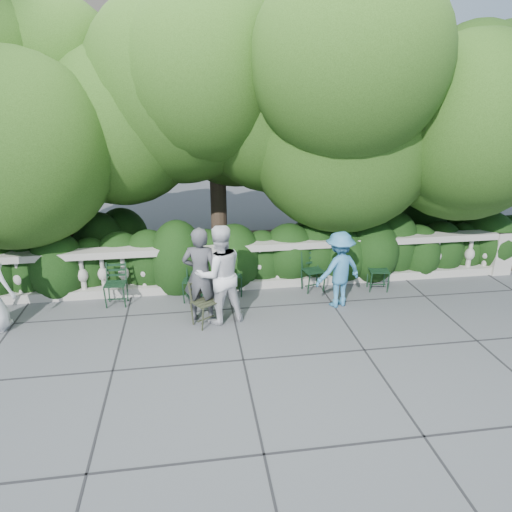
{
  "coord_description": "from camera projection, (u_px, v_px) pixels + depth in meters",
  "views": [
    {
      "loc": [
        -1.21,
        -7.14,
        4.02
      ],
      "look_at": [
        0.0,
        1.0,
        1.0
      ],
      "focal_mm": 32.0,
      "sensor_mm": 36.0,
      "label": 1
    }
  ],
  "objects": [
    {
      "name": "person_woman_grey",
      "position": [
        201.0,
        275.0,
        8.17
      ],
      "size": [
        0.72,
        0.54,
        1.78
      ],
      "primitive_type": "imported",
      "rotation": [
        0.0,
        0.0,
        2.95
      ],
      "color": "#44454A",
      "rests_on": "ground"
    },
    {
      "name": "chair_a",
      "position": [
        116.0,
        308.0,
        8.91
      ],
      "size": [
        0.47,
        0.5,
        0.84
      ],
      "primitive_type": null,
      "rotation": [
        0.0,
        0.0,
        -0.05
      ],
      "color": "black",
      "rests_on": "ground"
    },
    {
      "name": "chair_e",
      "position": [
        378.0,
        292.0,
        9.59
      ],
      "size": [
        0.51,
        0.55,
        0.84
      ],
      "primitive_type": null,
      "rotation": [
        0.0,
        0.0,
        -0.17
      ],
      "color": "black",
      "rests_on": "ground"
    },
    {
      "name": "ground",
      "position": [
        264.0,
        327.0,
        8.19
      ],
      "size": [
        90.0,
        90.0,
        0.0
      ],
      "primitive_type": "plane",
      "color": "#494B50",
      "rests_on": "ground"
    },
    {
      "name": "balustrade",
      "position": [
        250.0,
        266.0,
        9.69
      ],
      "size": [
        12.0,
        0.44,
        1.0
      ],
      "color": "#9E998E",
      "rests_on": "ground"
    },
    {
      "name": "chair_f",
      "position": [
        315.0,
        293.0,
        9.57
      ],
      "size": [
        0.53,
        0.56,
        0.84
      ],
      "primitive_type": null,
      "rotation": [
        0.0,
        0.0,
        0.21
      ],
      "color": "black",
      "rests_on": "ground"
    },
    {
      "name": "person_older_blue",
      "position": [
        339.0,
        270.0,
        8.78
      ],
      "size": [
        1.1,
        0.84,
        1.51
      ],
      "primitive_type": "imported",
      "rotation": [
        0.0,
        0.0,
        3.47
      ],
      "color": "teal",
      "rests_on": "ground"
    },
    {
      "name": "chair_d",
      "position": [
        200.0,
        303.0,
        9.09
      ],
      "size": [
        0.5,
        0.53,
        0.84
      ],
      "primitive_type": null,
      "rotation": [
        0.0,
        0.0,
        0.12
      ],
      "color": "black",
      "rests_on": "ground"
    },
    {
      "name": "person_casual_man",
      "position": [
        219.0,
        274.0,
        8.13
      ],
      "size": [
        1.02,
        0.88,
        1.82
      ],
      "primitive_type": "imported",
      "rotation": [
        0.0,
        0.0,
        3.38
      ],
      "color": "silver",
      "rests_on": "ground"
    },
    {
      "name": "chair_b",
      "position": [
        193.0,
        304.0,
        9.09
      ],
      "size": [
        0.53,
        0.56,
        0.84
      ],
      "primitive_type": null,
      "rotation": [
        0.0,
        0.0,
        -0.2
      ],
      "color": "black",
      "rests_on": "ground"
    },
    {
      "name": "shrub_hedge",
      "position": [
        244.0,
        267.0,
        10.97
      ],
      "size": [
        15.0,
        2.6,
        1.7
      ],
      "primitive_type": null,
      "color": "black",
      "rests_on": "ground"
    },
    {
      "name": "chair_weathered",
      "position": [
        211.0,
        327.0,
        8.18
      ],
      "size": [
        0.63,
        0.64,
        0.84
      ],
      "primitive_type": null,
      "rotation": [
        0.0,
        0.0,
        0.57
      ],
      "color": "black",
      "rests_on": "ground"
    },
    {
      "name": "tree_canopy",
      "position": [
        272.0,
        92.0,
        9.88
      ],
      "size": [
        15.04,
        6.52,
        6.78
      ],
      "color": "#3F3023",
      "rests_on": "ground"
    },
    {
      "name": "chair_c",
      "position": [
        233.0,
        298.0,
        9.34
      ],
      "size": [
        0.45,
        0.49,
        0.84
      ],
      "primitive_type": null,
      "rotation": [
        0.0,
        0.0,
        0.01
      ],
      "color": "black",
      "rests_on": "ground"
    }
  ]
}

